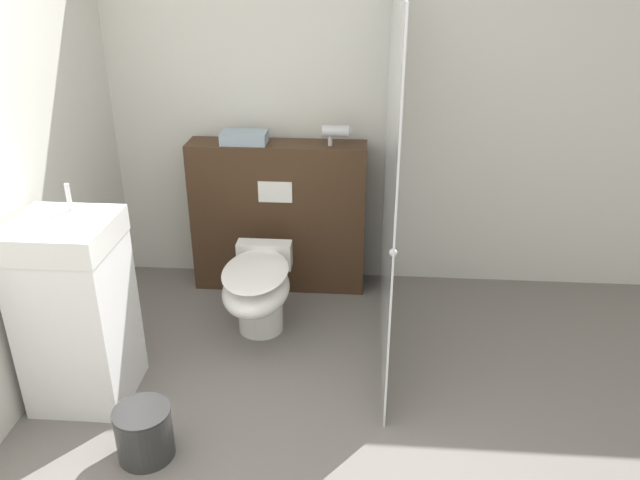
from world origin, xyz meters
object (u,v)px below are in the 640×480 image
hair_drier (337,132)px  waste_bin (144,433)px  toilet (258,290)px  sink_vanity (77,312)px

hair_drier → waste_bin: 2.10m
waste_bin → hair_drier: bearing=64.6°
waste_bin → toilet: bearing=71.2°
hair_drier → waste_bin: bearing=-115.4°
toilet → sink_vanity: (-0.81, -0.63, 0.20)m
sink_vanity → waste_bin: size_ratio=4.28×
sink_vanity → hair_drier: 1.86m
sink_vanity → waste_bin: (0.45, -0.43, -0.37)m
waste_bin → sink_vanity: bearing=136.4°
sink_vanity → hair_drier: bearing=45.1°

